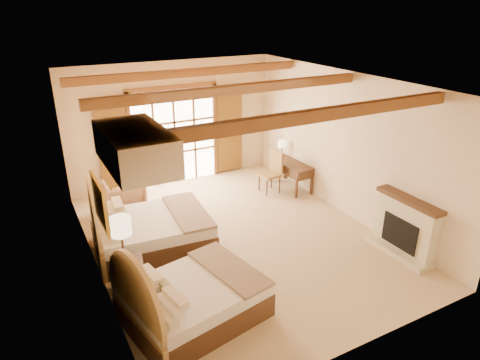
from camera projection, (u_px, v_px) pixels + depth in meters
floor at (236, 238)px, 8.88m from camera, size 7.00×7.00×0.00m
wall_back at (173, 124)px, 11.10m from camera, size 5.50×0.00×5.50m
wall_left at (89, 194)px, 7.06m from camera, size 0.00×7.00×7.00m
wall_right at (346, 145)px, 9.46m from camera, size 0.00×7.00×7.00m
ceiling at (236, 83)px, 7.64m from camera, size 7.00×7.00×0.00m
ceiling_beams at (236, 89)px, 7.69m from camera, size 5.39×4.60×0.18m
french_doors at (175, 137)px, 11.19m from camera, size 3.95×0.08×2.60m
fireplace at (404, 229)px, 8.19m from camera, size 0.46×1.40×1.16m
painting at (100, 203)px, 6.42m from camera, size 0.06×0.95×0.75m
canopy_valance at (135, 147)px, 5.07m from camera, size 0.70×1.40×0.45m
bed_near at (185, 299)px, 6.45m from camera, size 2.26×1.85×1.31m
bed_far at (144, 230)px, 8.29m from camera, size 2.33×1.84×1.44m
nightstand at (128, 278)px, 7.09m from camera, size 0.61×0.61×0.63m
floor_lamp at (121, 232)px, 6.46m from camera, size 0.33×0.33×1.56m
armchair at (125, 196)px, 9.85m from camera, size 0.83×0.86×0.77m
ottoman at (158, 205)px, 9.89m from camera, size 0.56×0.56×0.38m
desk at (291, 174)px, 11.13m from camera, size 0.62×1.31×0.69m
desk_chair at (270, 180)px, 10.91m from camera, size 0.53×0.53×1.08m
desk_lamp at (282, 145)px, 11.36m from camera, size 0.22×0.22×0.43m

